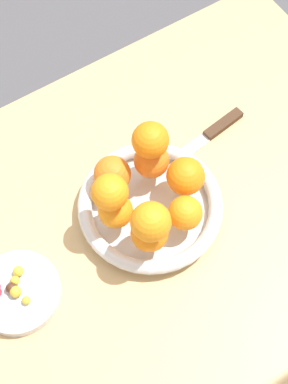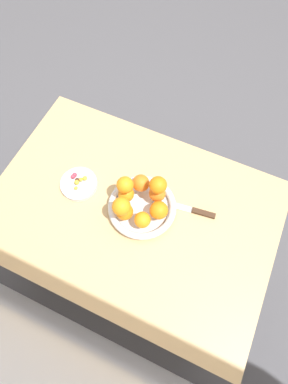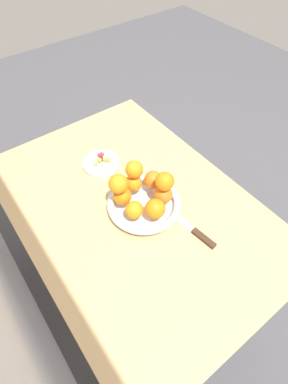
# 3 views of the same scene
# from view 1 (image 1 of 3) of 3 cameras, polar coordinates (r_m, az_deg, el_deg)

# --- Properties ---
(ground_plane) EXTENTS (6.00, 6.00, 0.00)m
(ground_plane) POSITION_cam_1_polar(r_m,az_deg,el_deg) (1.75, -0.16, -13.65)
(ground_plane) COLOR #4C4C51
(dining_table) EXTENTS (1.10, 0.76, 0.74)m
(dining_table) POSITION_cam_1_polar(r_m,az_deg,el_deg) (1.13, -0.24, -5.73)
(dining_table) COLOR tan
(dining_table) RESTS_ON ground_plane
(fruit_bowl) EXTENTS (0.26, 0.26, 0.04)m
(fruit_bowl) POSITION_cam_1_polar(r_m,az_deg,el_deg) (1.05, 0.62, -1.42)
(fruit_bowl) COLOR silver
(fruit_bowl) RESTS_ON dining_table
(candy_dish) EXTENTS (0.14, 0.14, 0.02)m
(candy_dish) POSITION_cam_1_polar(r_m,az_deg,el_deg) (1.02, -12.09, -9.52)
(candy_dish) COLOR silver
(candy_dish) RESTS_ON dining_table
(orange_0) EXTENTS (0.06, 0.06, 0.06)m
(orange_0) POSITION_cam_1_polar(r_m,az_deg,el_deg) (1.04, 0.73, 3.07)
(orange_0) COLOR orange
(orange_0) RESTS_ON fruit_bowl
(orange_1) EXTENTS (0.07, 0.07, 0.07)m
(orange_1) POSITION_cam_1_polar(r_m,az_deg,el_deg) (1.02, -2.93, 1.83)
(orange_1) COLOR orange
(orange_1) RESTS_ON fruit_bowl
(orange_2) EXTENTS (0.06, 0.06, 0.06)m
(orange_2) POSITION_cam_1_polar(r_m,az_deg,el_deg) (0.99, -2.77, -1.84)
(orange_2) COLOR orange
(orange_2) RESTS_ON fruit_bowl
(orange_3) EXTENTS (0.06, 0.06, 0.06)m
(orange_3) POSITION_cam_1_polar(r_m,az_deg,el_deg) (0.97, 0.54, -3.99)
(orange_3) COLOR orange
(orange_3) RESTS_ON fruit_bowl
(orange_4) EXTENTS (0.06, 0.06, 0.06)m
(orange_4) POSITION_cam_1_polar(r_m,az_deg,el_deg) (0.99, 4.01, -2.04)
(orange_4) COLOR orange
(orange_4) RESTS_ON fruit_bowl
(orange_5) EXTENTS (0.07, 0.07, 0.07)m
(orange_5) POSITION_cam_1_polar(r_m,az_deg,el_deg) (1.02, 4.05, 1.54)
(orange_5) COLOR orange
(orange_5) RESTS_ON fruit_bowl
(orange_6) EXTENTS (0.06, 0.06, 0.06)m
(orange_6) POSITION_cam_1_polar(r_m,az_deg,el_deg) (0.98, 0.63, 5.05)
(orange_6) COLOR orange
(orange_6) RESTS_ON orange_0
(orange_7) EXTENTS (0.06, 0.06, 0.06)m
(orange_7) POSITION_cam_1_polar(r_m,az_deg,el_deg) (0.94, -3.33, -0.04)
(orange_7) COLOR orange
(orange_7) RESTS_ON orange_2
(orange_8) EXTENTS (0.07, 0.07, 0.07)m
(orange_8) POSITION_cam_1_polar(r_m,az_deg,el_deg) (0.91, 0.67, -2.91)
(orange_8) COLOR orange
(orange_8) RESTS_ON orange_3
(candy_ball_0) EXTENTS (0.01, 0.01, 0.01)m
(candy_ball_0) POSITION_cam_1_polar(r_m,az_deg,el_deg) (1.00, -11.33, -10.27)
(candy_ball_0) COLOR gold
(candy_ball_0) RESTS_ON candy_dish
(candy_ball_1) EXTENTS (0.02, 0.02, 0.02)m
(candy_ball_1) POSITION_cam_1_polar(r_m,az_deg,el_deg) (1.01, -12.09, -7.52)
(candy_ball_1) COLOR gold
(candy_ball_1) RESTS_ON candy_dish
(candy_ball_3) EXTENTS (0.02, 0.02, 0.02)m
(candy_ball_3) POSITION_cam_1_polar(r_m,az_deg,el_deg) (1.01, -12.74, -9.06)
(candy_ball_3) COLOR #472819
(candy_ball_3) RESTS_ON candy_dish
(candy_ball_5) EXTENTS (0.02, 0.02, 0.02)m
(candy_ball_5) POSITION_cam_1_polar(r_m,az_deg,el_deg) (1.00, -12.35, -9.43)
(candy_ball_5) COLOR gold
(candy_ball_5) RESTS_ON candy_dish
(candy_ball_6) EXTENTS (0.02, 0.02, 0.02)m
(candy_ball_6) POSITION_cam_1_polar(r_m,az_deg,el_deg) (1.01, -12.41, -8.38)
(candy_ball_6) COLOR gold
(candy_ball_6) RESTS_ON candy_dish
(knife) EXTENTS (0.26, 0.05, 0.01)m
(knife) POSITION_cam_1_polar(r_m,az_deg,el_deg) (1.14, 5.45, 4.88)
(knife) COLOR #3F2819
(knife) RESTS_ON dining_table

